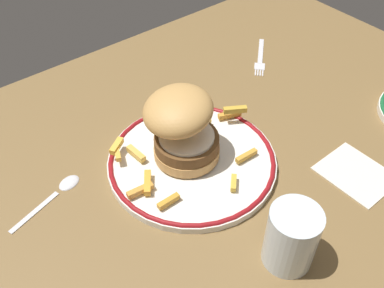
{
  "coord_description": "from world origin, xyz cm",
  "views": [
    {
      "loc": [
        -29.09,
        -37.8,
        52.68
      ],
      "look_at": [
        1.95,
        0.86,
        4.6
      ],
      "focal_mm": 40.99,
      "sensor_mm": 36.0,
      "label": 1
    }
  ],
  "objects": [
    {
      "name": "spoon",
      "position": [
        -17.25,
        9.39,
        0.36
      ],
      "size": [
        13.23,
        5.41,
        0.9
      ],
      "color": "silver",
      "rests_on": "ground_plane"
    },
    {
      "name": "water_glass",
      "position": [
        1.04,
        -20.78,
        4.03
      ],
      "size": [
        6.84,
        6.84,
        9.42
      ],
      "color": "silver",
      "rests_on": "ground_plane"
    },
    {
      "name": "fork",
      "position": [
        33.24,
        16.17,
        0.18
      ],
      "size": [
        11.57,
        10.72,
        0.36
      ],
      "color": "silver",
      "rests_on": "ground_plane"
    },
    {
      "name": "napkin",
      "position": [
        21.18,
        -17.49,
        0.2
      ],
      "size": [
        9.53,
        11.18,
        0.4
      ],
      "primitive_type": "cube",
      "rotation": [
        0.0,
        0.0,
        0.01
      ],
      "color": "silver",
      "rests_on": "ground_plane"
    },
    {
      "name": "ground_plane",
      "position": [
        0.0,
        0.0,
        -2.0
      ],
      "size": [
        128.31,
        82.06,
        4.0
      ],
      "primitive_type": "cube",
      "color": "brown"
    },
    {
      "name": "fries_pile",
      "position": [
        2.28,
        3.55,
        2.52
      ],
      "size": [
        26.53,
        20.98,
        2.94
      ],
      "color": "gold",
      "rests_on": "dinner_plate"
    },
    {
      "name": "burger",
      "position": [
        1.38,
        2.67,
        7.47
      ],
      "size": [
        11.96,
        12.28,
        12.21
      ],
      "color": "tan",
      "rests_on": "dinner_plate"
    },
    {
      "name": "dinner_plate",
      "position": [
        1.95,
        0.86,
        0.84
      ],
      "size": [
        27.62,
        27.62,
        1.6
      ],
      "color": "white",
      "rests_on": "ground_plane"
    }
  ]
}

